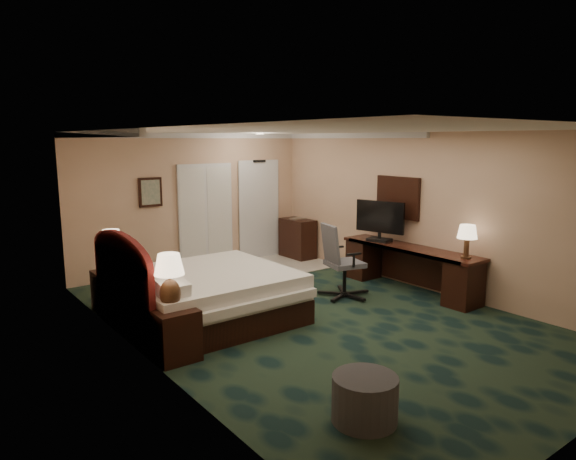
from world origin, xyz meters
TOP-DOWN VIEW (x-y plane):
  - floor at (0.00, 0.00)m, footprint 5.00×7.50m
  - ceiling at (0.00, 0.00)m, footprint 5.00×7.50m
  - wall_back at (0.00, 3.75)m, footprint 5.00×0.00m
  - wall_left at (-2.50, 0.00)m, footprint 0.00×7.50m
  - wall_right at (2.50, 0.00)m, footprint 0.00×7.50m
  - crown_molding at (0.00, 0.00)m, footprint 5.00×7.50m
  - tile_patch at (0.90, 2.90)m, footprint 3.20×1.70m
  - headboard at (-2.44, 1.00)m, footprint 0.12×2.00m
  - entry_door at (1.55, 3.72)m, footprint 1.02×0.06m
  - closet_doors at (0.25, 3.71)m, footprint 1.20×0.06m
  - wall_art at (-0.90, 3.71)m, footprint 0.45×0.06m
  - wall_mirror at (2.46, 0.60)m, footprint 0.05×0.95m
  - bed at (-1.28, 0.83)m, footprint 2.25×2.08m
  - nightstand_near at (-2.23, -0.08)m, footprint 0.49×0.56m
  - nightstand_far at (-2.23, 2.07)m, footprint 0.49×0.56m
  - lamp_near at (-2.25, -0.07)m, footprint 0.42×0.42m
  - lamp_far at (-2.22, 2.02)m, footprint 0.41×0.41m
  - bed_bench at (-0.26, 1.13)m, footprint 1.02×1.53m
  - ottoman at (-1.43, -2.44)m, footprint 0.78×0.78m
  - desk at (2.19, 0.07)m, footprint 0.57×2.66m
  - tv at (2.16, 0.74)m, footprint 0.31×0.93m
  - desk_lamp at (2.21, -1.01)m, footprint 0.38×0.38m
  - desk_chair at (1.07, 0.48)m, footprint 0.86×0.83m
  - minibar at (2.22, 3.20)m, footprint 0.45×0.81m

SIDE VIEW (x-z plane):
  - floor at x=0.00m, z-range 0.00..0.00m
  - tile_patch at x=0.90m, z-range 0.00..0.01m
  - ottoman at x=-1.43m, z-range 0.00..0.44m
  - bed_bench at x=-0.26m, z-range 0.00..0.49m
  - nightstand_near at x=-2.23m, z-range 0.00..0.61m
  - nightstand_far at x=-2.23m, z-range 0.00..0.62m
  - bed at x=-1.28m, z-range 0.00..0.71m
  - desk at x=2.19m, z-range 0.00..0.77m
  - minibar at x=2.22m, z-range 0.00..0.86m
  - desk_chair at x=1.07m, z-range 0.00..1.23m
  - headboard at x=-2.44m, z-range 0.00..1.40m
  - lamp_far at x=-2.22m, z-range 0.62..1.26m
  - lamp_near at x=-2.25m, z-range 0.61..1.28m
  - desk_lamp at x=2.21m, z-range 0.77..1.30m
  - entry_door at x=1.55m, z-range -0.04..2.14m
  - closet_doors at x=0.25m, z-range 0.00..2.10m
  - tv at x=2.16m, z-range 0.77..1.50m
  - wall_back at x=0.00m, z-range 0.00..2.70m
  - wall_left at x=-2.50m, z-range 0.00..2.70m
  - wall_right at x=2.50m, z-range 0.00..2.70m
  - wall_mirror at x=2.46m, z-range 1.18..1.93m
  - wall_art at x=-0.90m, z-range 1.33..1.88m
  - crown_molding at x=0.00m, z-range 2.60..2.70m
  - ceiling at x=0.00m, z-range 2.70..2.70m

